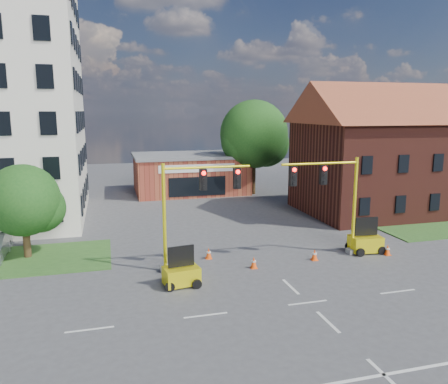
% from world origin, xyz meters
% --- Properties ---
extents(ground, '(120.00, 120.00, 0.00)m').
position_xyz_m(ground, '(0.00, 0.00, 0.00)').
color(ground, '#404042').
rests_on(ground, ground).
extents(lane_markings, '(60.00, 36.00, 0.01)m').
position_xyz_m(lane_markings, '(0.00, -3.00, 0.01)').
color(lane_markings, silver).
rests_on(lane_markings, ground).
extents(brick_shop, '(12.40, 8.40, 4.30)m').
position_xyz_m(brick_shop, '(0.00, 29.98, 2.16)').
color(brick_shop, maroon).
rests_on(brick_shop, ground).
extents(townhouse_row, '(21.00, 11.00, 11.50)m').
position_xyz_m(townhouse_row, '(18.00, 16.00, 5.93)').
color(townhouse_row, '#4E1F17').
rests_on(townhouse_row, ground).
extents(tree_large, '(7.70, 7.33, 10.22)m').
position_xyz_m(tree_large, '(6.87, 27.08, 6.28)').
color(tree_large, '#342513').
rests_on(tree_large, ground).
extents(tree_nw_front, '(4.64, 4.42, 5.88)m').
position_xyz_m(tree_nw_front, '(-13.78, 10.58, 3.51)').
color(tree_nw_front, '#342513').
rests_on(tree_nw_front, ground).
extents(signal_mast_west, '(5.30, 0.60, 6.20)m').
position_xyz_m(signal_mast_west, '(-4.36, 6.00, 3.92)').
color(signal_mast_west, '#979792').
rests_on(signal_mast_west, ground).
extents(signal_mast_east, '(5.30, 0.60, 6.20)m').
position_xyz_m(signal_mast_east, '(4.36, 6.00, 3.92)').
color(signal_mast_east, '#979792').
rests_on(signal_mast_east, ground).
extents(trailer_west, '(1.97, 1.47, 2.05)m').
position_xyz_m(trailer_west, '(-5.48, 3.66, 0.64)').
color(trailer_west, '#FFEF15').
rests_on(trailer_west, ground).
extents(trailer_east, '(2.05, 1.47, 2.22)m').
position_xyz_m(trailer_east, '(6.94, 5.98, 0.69)').
color(trailer_east, '#FFEF15').
rests_on(trailer_east, ground).
extents(cone_a, '(0.40, 0.40, 0.70)m').
position_xyz_m(cone_a, '(-0.98, 5.09, 0.34)').
color(cone_a, '#F64C0C').
rests_on(cone_a, ground).
extents(cone_b, '(0.40, 0.40, 0.70)m').
position_xyz_m(cone_b, '(-3.14, 7.40, 0.34)').
color(cone_b, '#F64C0C').
rests_on(cone_b, ground).
extents(cone_c, '(0.40, 0.40, 0.70)m').
position_xyz_m(cone_c, '(3.08, 5.44, 0.34)').
color(cone_c, '#F64C0C').
rests_on(cone_c, ground).
extents(cone_d, '(0.40, 0.40, 0.70)m').
position_xyz_m(cone_d, '(8.00, 5.11, 0.34)').
color(cone_d, '#F64C0C').
rests_on(cone_d, ground).
extents(pickup_white, '(6.05, 3.45, 1.59)m').
position_xyz_m(pickup_white, '(12.90, 15.13, 0.79)').
color(pickup_white, silver).
rests_on(pickup_white, ground).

